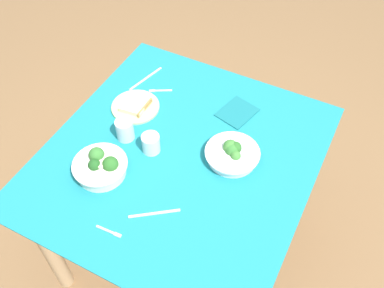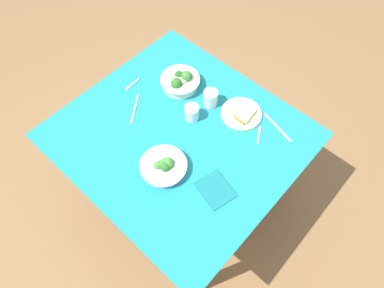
% 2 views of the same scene
% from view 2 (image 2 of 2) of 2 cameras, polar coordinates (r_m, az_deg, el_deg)
% --- Properties ---
extents(ground_plane, '(6.00, 6.00, 0.00)m').
position_cam_2_polar(ground_plane, '(2.41, -1.50, -8.06)').
color(ground_plane, brown).
extents(dining_table, '(1.16, 1.07, 0.74)m').
position_cam_2_polar(dining_table, '(1.85, -1.92, -0.33)').
color(dining_table, '#197A84').
rests_on(dining_table, ground_plane).
extents(broccoli_bowl_far, '(0.22, 0.22, 0.10)m').
position_cam_2_polar(broccoli_bowl_far, '(1.92, -1.94, 10.26)').
color(broccoli_bowl_far, silver).
rests_on(broccoli_bowl_far, dining_table).
extents(broccoli_bowl_near, '(0.22, 0.22, 0.08)m').
position_cam_2_polar(broccoli_bowl_near, '(1.63, -4.64, -3.70)').
color(broccoli_bowl_near, white).
rests_on(broccoli_bowl_near, dining_table).
extents(bread_side_plate, '(0.22, 0.22, 0.03)m').
position_cam_2_polar(bread_side_plate, '(1.83, 8.15, 5.05)').
color(bread_side_plate, '#B7D684').
rests_on(bread_side_plate, dining_table).
extents(water_glass_center, '(0.07, 0.07, 0.08)m').
position_cam_2_polar(water_glass_center, '(1.78, -0.03, 5.22)').
color(water_glass_center, silver).
rests_on(water_glass_center, dining_table).
extents(water_glass_side, '(0.08, 0.08, 0.09)m').
position_cam_2_polar(water_glass_side, '(1.84, 3.07, 7.56)').
color(water_glass_side, silver).
rests_on(water_glass_side, dining_table).
extents(fork_by_far_bowl, '(0.06, 0.10, 0.00)m').
position_cam_2_polar(fork_by_far_bowl, '(1.78, 11.00, 1.56)').
color(fork_by_far_bowl, '#B7B7BC').
rests_on(fork_by_far_bowl, dining_table).
extents(fork_by_near_bowl, '(0.02, 0.10, 0.00)m').
position_cam_2_polar(fork_by_near_bowl, '(1.98, -9.92, 9.63)').
color(fork_by_near_bowl, '#B7B7BC').
rests_on(fork_by_near_bowl, dining_table).
extents(table_knife_left, '(0.12, 0.16, 0.00)m').
position_cam_2_polar(table_knife_left, '(1.87, -9.43, 5.74)').
color(table_knife_left, '#B7B7BC').
rests_on(table_knife_left, dining_table).
extents(table_knife_right, '(0.21, 0.06, 0.00)m').
position_cam_2_polar(table_knife_right, '(1.83, 13.96, 2.70)').
color(table_knife_right, '#B7B7BC').
rests_on(table_knife_right, dining_table).
extents(napkin_folded_upper, '(0.19, 0.17, 0.01)m').
position_cam_2_polar(napkin_folded_upper, '(1.61, 3.89, -7.50)').
color(napkin_folded_upper, '#156870').
rests_on(napkin_folded_upper, dining_table).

